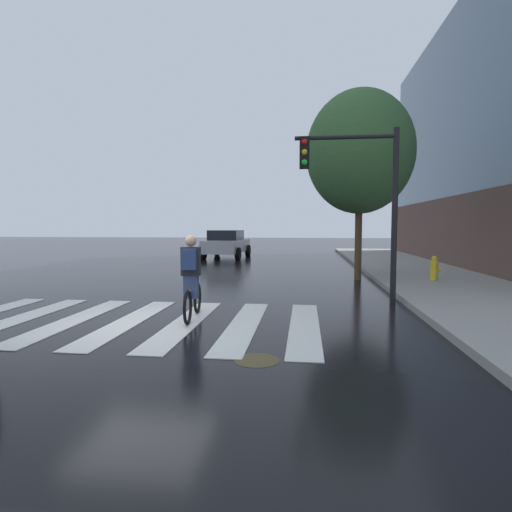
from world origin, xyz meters
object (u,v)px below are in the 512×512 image
at_px(manhole_cover, 257,360).
at_px(street_tree_near, 360,152).
at_px(traffic_light_near, 360,185).
at_px(fire_hydrant, 434,268).
at_px(sedan_mid, 227,244).
at_px(cyclist, 191,278).

relative_size(manhole_cover, street_tree_near, 0.10).
xyz_separation_m(traffic_light_near, fire_hydrant, (2.80, 3.42, -2.33)).
xyz_separation_m(fire_hydrant, street_tree_near, (-2.27, 0.97, 3.86)).
relative_size(sedan_mid, traffic_light_near, 1.15).
height_order(cyclist, traffic_light_near, traffic_light_near).
relative_size(manhole_cover, sedan_mid, 0.13).
bearing_deg(cyclist, sedan_mid, 98.33).
relative_size(sedan_mid, cyclist, 2.82).
height_order(cyclist, fire_hydrant, cyclist).
relative_size(manhole_cover, cyclist, 0.37).
distance_m(traffic_light_near, fire_hydrant, 5.00).
bearing_deg(fire_hydrant, street_tree_near, 156.79).
distance_m(manhole_cover, sedan_mid, 18.87).
bearing_deg(traffic_light_near, street_tree_near, 83.03).
xyz_separation_m(sedan_mid, traffic_light_near, (5.89, -13.75, 2.02)).
bearing_deg(street_tree_near, cyclist, -121.08).
relative_size(manhole_cover, fire_hydrant, 0.82).
distance_m(cyclist, fire_hydrant, 8.57).
distance_m(cyclist, street_tree_near, 8.64).
bearing_deg(sedan_mid, cyclist, -81.67).
relative_size(traffic_light_near, fire_hydrant, 5.38).
bearing_deg(cyclist, fire_hydrant, 42.36).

